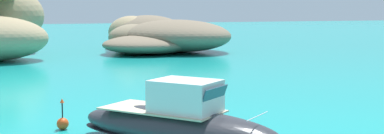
# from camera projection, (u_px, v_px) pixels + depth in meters

# --- Properties ---
(islet_small) EXTENTS (20.97, 23.13, 4.84)m
(islet_small) POSITION_uv_depth(u_px,v_px,m) (157.00, 36.00, 68.97)
(islet_small) COLOR #756651
(islet_small) RESTS_ON ground
(motorboat_charcoal) EXTENTS (7.86, 9.27, 2.78)m
(motorboat_charcoal) POSITION_uv_depth(u_px,v_px,m) (177.00, 124.00, 20.83)
(motorboat_charcoal) COLOR #2D2D33
(motorboat_charcoal) RESTS_ON ground
(channel_buoy) EXTENTS (0.56, 0.56, 1.48)m
(channel_buoy) POSITION_uv_depth(u_px,v_px,m) (63.00, 122.00, 23.77)
(channel_buoy) COLOR #E54C19
(channel_buoy) RESTS_ON ground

